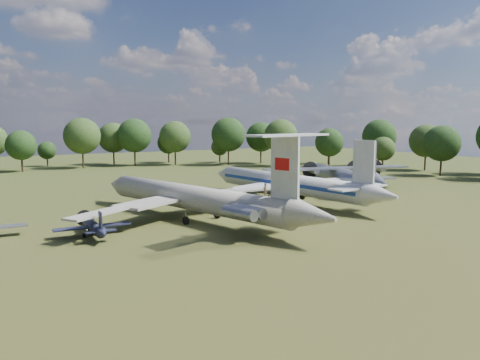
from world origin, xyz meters
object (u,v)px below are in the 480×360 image
an12_transport (339,179)px  tu104_jet (287,187)px  small_prop_west (93,228)px  il62_airliner (193,203)px  person_on_il62 (265,190)px

an12_transport → tu104_jet: bearing=-150.1°
small_prop_west → il62_airliner: bearing=11.6°
an12_transport → person_on_il62: bearing=-129.9°
il62_airliner → small_prop_west: bearing=175.5°
il62_airliner → small_prop_west: (-15.03, -2.70, -1.57)m
an12_transport → person_on_il62: person_on_il62 is taller
il62_airliner → tu104_jet: bearing=2.6°
an12_transport → person_on_il62: 43.46m
person_on_il62 → an12_transport: bearing=-162.8°
tu104_jet → person_on_il62: bearing=-139.6°
tu104_jet → small_prop_west: bearing=-173.0°
tu104_jet → an12_transport: size_ratio=1.35×
il62_airliner → tu104_jet: size_ratio=1.05×
il62_airliner → tu104_jet: il62_airliner is taller
il62_airliner → an12_transport: size_ratio=1.43×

